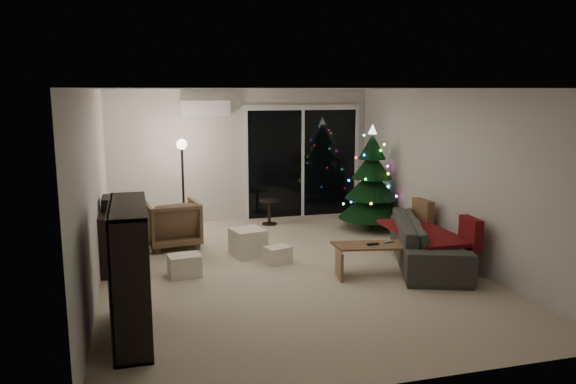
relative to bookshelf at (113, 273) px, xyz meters
name	(u,v)px	position (x,y,z in m)	size (l,w,h in m)	color
room	(290,180)	(2.71, 3.16, 0.33)	(6.50, 7.51, 2.60)	beige
bookshelf	(113,273)	(0.00, 0.00, 0.00)	(0.35, 1.38, 1.38)	black
media_cabinet	(120,237)	(0.00, 2.49, -0.27)	(0.50, 1.33, 0.83)	black
stereo	(118,203)	(0.00, 2.49, 0.23)	(0.42, 0.50, 0.18)	black
armchair	(172,224)	(0.79, 3.30, -0.31)	(0.80, 0.83, 0.75)	brown
ottoman	(248,242)	(1.86, 2.47, -0.48)	(0.46, 0.46, 0.41)	silver
cardboard_box_a	(185,266)	(0.84, 1.75, -0.54)	(0.42, 0.32, 0.30)	white
cardboard_box_b	(278,255)	(2.20, 1.99, -0.57)	(0.35, 0.26, 0.25)	white
side_table	(269,212)	(2.64, 4.35, -0.45)	(0.38, 0.38, 0.47)	black
floor_lamp	(183,189)	(1.04, 4.05, 0.11)	(0.26, 0.26, 1.60)	black
sofa	(428,242)	(4.30, 1.40, -0.36)	(2.25, 0.88, 0.66)	#3F413C
sofa_throw	(423,232)	(4.20, 1.40, -0.21)	(0.70, 1.62, 0.05)	#6D0808
cushion_a	(423,213)	(4.55, 2.05, -0.10)	(0.13, 0.43, 0.43)	brown
cushion_b	(471,234)	(4.55, 0.75, -0.10)	(0.13, 0.43, 0.43)	#6D0808
coffee_table	(382,259)	(3.47, 1.15, -0.48)	(1.32, 0.46, 0.42)	brown
remote_a	(373,244)	(3.32, 1.15, -0.26)	(0.16, 0.05, 0.02)	black
remote_b	(388,242)	(3.57, 1.20, -0.26)	(0.15, 0.04, 0.02)	slate
christmas_tree	(371,178)	(4.32, 3.51, 0.25)	(1.17, 1.17, 1.88)	black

